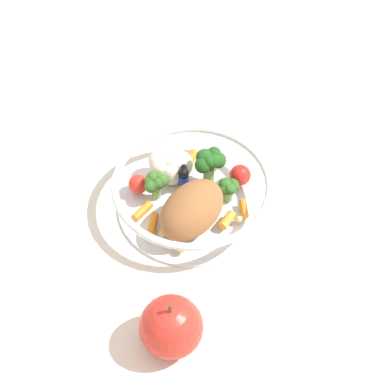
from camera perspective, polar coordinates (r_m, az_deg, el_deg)
ground_plane at (r=0.74m, az=-1.04°, el=-1.93°), size 2.40×2.40×0.00m
food_container at (r=0.72m, az=-0.29°, el=0.23°), size 0.20×0.20×0.06m
loose_apple at (r=0.61m, az=-2.07°, el=-13.14°), size 0.07×0.07×0.08m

